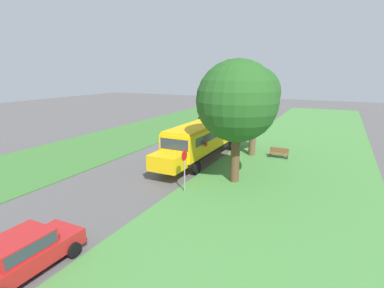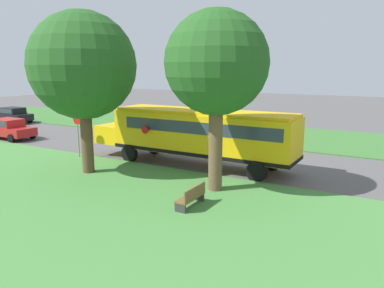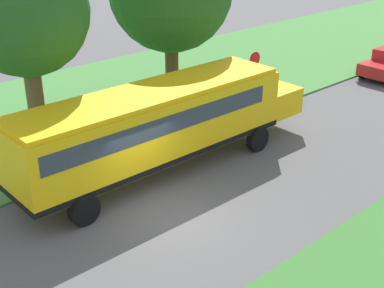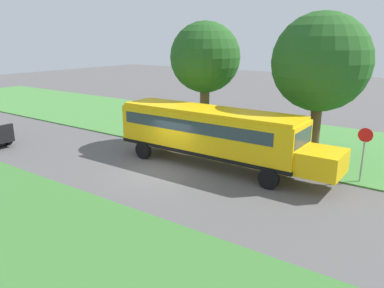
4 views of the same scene
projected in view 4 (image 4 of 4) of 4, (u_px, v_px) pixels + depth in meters
ground_plane at (158, 172)px, 19.67m from camera, size 120.00×120.00×0.00m
grass_verge at (246, 133)px, 27.50m from camera, size 12.00×80.00×0.08m
school_bus at (213, 132)px, 20.19m from camera, size 2.84×12.42×3.16m
oak_tree_beside_bus at (204, 56)px, 23.55m from camera, size 4.44×4.44×7.86m
oak_tree_roadside_mid at (324, 63)px, 20.25m from camera, size 5.35×5.35×8.23m
stop_sign at (364, 149)px, 17.80m from camera, size 0.08×0.68×2.74m
park_bench at (221, 129)px, 26.89m from camera, size 1.61×0.52×0.92m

